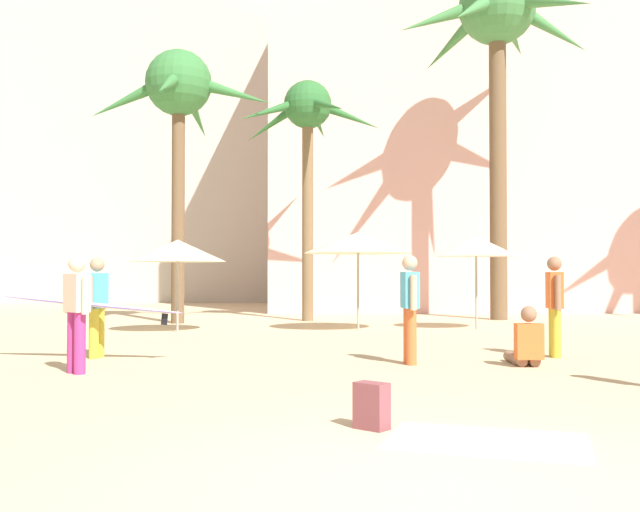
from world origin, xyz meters
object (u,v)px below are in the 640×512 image
at_px(cafe_umbrella_1, 476,246).
at_px(person_near_right, 526,345).
at_px(palm_tree_left, 308,123).
at_px(cafe_umbrella_4, 358,243).
at_px(palm_tree_right, 497,30).
at_px(backpack, 372,406).
at_px(person_mid_right, 95,304).
at_px(person_mid_left, 77,309).
at_px(palm_tree_center, 179,98).
at_px(beach_towel, 487,441).
at_px(cafe_umbrella_3, 178,251).
at_px(person_far_left, 555,302).
at_px(person_far_right, 410,304).

relative_size(cafe_umbrella_1, person_near_right, 2.46).
xyz_separation_m(palm_tree_left, cafe_umbrella_4, (1.21, -3.68, -3.70)).
bearing_deg(palm_tree_right, backpack, -109.07).
height_order(person_mid_right, person_mid_left, person_mid_right).
bearing_deg(person_near_right, backpack, 149.38).
relative_size(cafe_umbrella_4, person_mid_left, 1.62).
height_order(cafe_umbrella_4, backpack, cafe_umbrella_4).
relative_size(palm_tree_center, cafe_umbrella_1, 3.30).
height_order(cafe_umbrella_4, beach_towel, cafe_umbrella_4).
height_order(cafe_umbrella_3, person_mid_right, cafe_umbrella_3).
bearing_deg(person_mid_right, palm_tree_left, -99.18).
distance_m(person_mid_right, person_mid_left, 1.76).
relative_size(beach_towel, person_mid_left, 0.98).
bearing_deg(beach_towel, person_mid_left, 137.73).
relative_size(palm_tree_right, beach_towel, 6.60).
xyz_separation_m(cafe_umbrella_4, backpack, (-0.74, -11.31, -1.95)).
relative_size(palm_tree_right, cafe_umbrella_4, 4.00).
relative_size(beach_towel, person_far_left, 0.96).
xyz_separation_m(palm_tree_right, beach_towel, (-4.42, -15.94, -8.83)).
xyz_separation_m(cafe_umbrella_4, beach_towel, (0.16, -11.85, -2.15)).
xyz_separation_m(cafe_umbrella_1, cafe_umbrella_3, (-7.35, -0.65, -0.14)).
distance_m(person_near_right, person_far_right, 1.85).
bearing_deg(beach_towel, person_far_left, 66.12).
xyz_separation_m(cafe_umbrella_1, person_far_right, (-2.70, -6.94, -1.16)).
distance_m(palm_tree_right, beach_towel, 18.74).
bearing_deg(cafe_umbrella_4, cafe_umbrella_1, 5.71).
distance_m(person_mid_right, person_near_right, 6.91).
distance_m(cafe_umbrella_1, person_far_left, 6.16).
height_order(palm_tree_right, cafe_umbrella_1, palm_tree_right).
bearing_deg(palm_tree_right, person_far_left, -99.91).
relative_size(cafe_umbrella_4, backpack, 6.39).
relative_size(backpack, person_mid_right, 0.14).
bearing_deg(backpack, person_near_right, 9.25).
height_order(palm_tree_center, cafe_umbrella_4, palm_tree_center).
xyz_separation_m(palm_tree_center, person_far_left, (7.72, -8.50, -5.46)).
bearing_deg(palm_tree_center, cafe_umbrella_4, -29.50).
xyz_separation_m(palm_tree_right, person_near_right, (-2.56, -10.96, -8.52)).
bearing_deg(person_far_left, cafe_umbrella_3, 150.25).
bearing_deg(cafe_umbrella_4, person_mid_left, -120.98).
xyz_separation_m(cafe_umbrella_3, beach_towel, (4.52, -11.49, -1.94)).
bearing_deg(cafe_umbrella_3, palm_tree_center, 99.29).
height_order(beach_towel, person_mid_left, person_mid_left).
xyz_separation_m(cafe_umbrella_1, cafe_umbrella_4, (-2.99, -0.30, 0.07)).
xyz_separation_m(palm_tree_left, person_near_right, (3.24, -10.56, -5.54)).
xyz_separation_m(palm_tree_left, person_mid_right, (-3.57, -9.50, -4.95)).
bearing_deg(palm_tree_left, cafe_umbrella_3, -127.88).
bearing_deg(cafe_umbrella_4, palm_tree_left, 108.22).
height_order(person_mid_right, person_far_left, person_far_left).
height_order(palm_tree_right, person_mid_left, palm_tree_right).
bearing_deg(person_far_left, person_far_right, -153.86).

